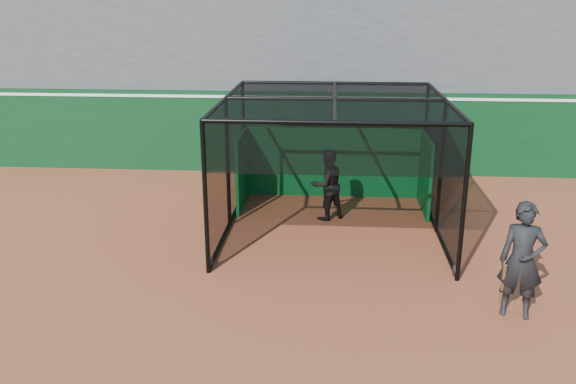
{
  "coord_description": "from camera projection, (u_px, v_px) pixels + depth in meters",
  "views": [
    {
      "loc": [
        1.09,
        -9.91,
        5.27
      ],
      "look_at": [
        0.23,
        2.0,
        1.4
      ],
      "focal_mm": 38.0,
      "sensor_mm": 36.0,
      "label": 1
    }
  ],
  "objects": [
    {
      "name": "grandstand",
      "position": [
        303.0,
        19.0,
        21.36
      ],
      "size": [
        50.0,
        7.85,
        8.95
      ],
      "color": "#4C4C4F",
      "rests_on": "ground"
    },
    {
      "name": "outfield_wall",
      "position": [
        296.0,
        131.0,
        18.77
      ],
      "size": [
        50.0,
        0.5,
        2.5
      ],
      "color": "#093415",
      "rests_on": "ground"
    },
    {
      "name": "batting_cage",
      "position": [
        333.0,
        166.0,
        13.98
      ],
      "size": [
        4.97,
        5.28,
        3.07
      ],
      "color": "black",
      "rests_on": "ground"
    },
    {
      "name": "ground",
      "position": [
        268.0,
        298.0,
        11.1
      ],
      "size": [
        120.0,
        120.0,
        0.0
      ],
      "primitive_type": "plane",
      "color": "brown",
      "rests_on": "ground"
    },
    {
      "name": "on_deck_player",
      "position": [
        522.0,
        261.0,
        10.23
      ],
      "size": [
        0.84,
        0.66,
        2.04
      ],
      "color": "black",
      "rests_on": "ground"
    },
    {
      "name": "batter",
      "position": [
        327.0,
        185.0,
        14.81
      ],
      "size": [
        1.07,
        1.02,
        1.75
      ],
      "primitive_type": "imported",
      "rotation": [
        0.0,
        0.0,
        3.71
      ],
      "color": "black",
      "rests_on": "ground"
    }
  ]
}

